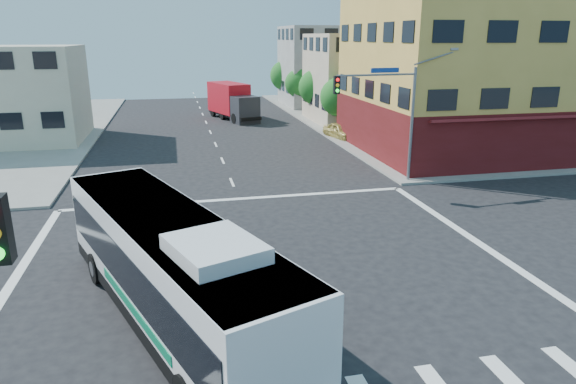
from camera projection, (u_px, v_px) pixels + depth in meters
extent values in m
plane|color=black|center=(270.00, 272.00, 19.84)|extent=(120.00, 120.00, 0.00)
cube|color=gray|center=(510.00, 114.00, 59.77)|extent=(50.00, 50.00, 0.15)
cube|color=gold|center=(482.00, 60.00, 39.24)|extent=(18.00, 15.00, 14.00)
cube|color=#591417|center=(475.00, 125.00, 40.69)|extent=(18.09, 15.08, 4.00)
cube|color=maroon|center=(537.00, 118.00, 33.59)|extent=(16.00, 1.60, 0.51)
cube|color=#C6B198|center=(369.00, 78.00, 53.82)|extent=(12.00, 10.00, 9.00)
cube|color=#A2A29D|center=(330.00, 66.00, 66.75)|extent=(12.00, 10.00, 10.00)
cube|color=beige|center=(6.00, 95.00, 43.18)|extent=(12.00, 10.00, 8.00)
cylinder|color=slate|center=(412.00, 126.00, 31.15)|extent=(0.18, 0.18, 7.00)
cylinder|color=slate|center=(377.00, 75.00, 29.50)|extent=(5.01, 0.62, 0.12)
cube|color=black|center=(337.00, 85.00, 28.89)|extent=(0.32, 0.30, 1.00)
sphere|color=#FF0C0C|center=(338.00, 80.00, 28.65)|extent=(0.20, 0.20, 0.20)
sphere|color=yellow|center=(338.00, 85.00, 28.74)|extent=(0.20, 0.20, 0.20)
sphere|color=#19FF33|center=(337.00, 91.00, 28.82)|extent=(0.20, 0.20, 0.20)
cube|color=navy|center=(385.00, 70.00, 29.58)|extent=(1.80, 0.22, 0.28)
cube|color=gray|center=(454.00, 49.00, 30.60)|extent=(0.50, 0.22, 0.14)
cylinder|color=#392615|center=(339.00, 123.00, 48.17)|extent=(0.28, 0.28, 1.92)
sphere|color=#1D601B|center=(339.00, 97.00, 47.47)|extent=(3.60, 3.60, 3.60)
sphere|color=#1D601B|center=(345.00, 87.00, 47.01)|extent=(2.52, 2.52, 2.52)
cylinder|color=#392615|center=(316.00, 111.00, 55.63)|extent=(0.28, 0.28, 1.99)
sphere|color=#1D601B|center=(316.00, 87.00, 54.90)|extent=(3.80, 3.80, 3.80)
sphere|color=#1D601B|center=(321.00, 78.00, 54.42)|extent=(2.66, 2.66, 2.66)
cylinder|color=#392615|center=(299.00, 102.00, 63.12)|extent=(0.28, 0.28, 1.89)
sphere|color=#1D601B|center=(299.00, 83.00, 62.45)|extent=(3.40, 3.40, 3.40)
sphere|color=#1D601B|center=(302.00, 76.00, 62.00)|extent=(2.38, 2.38, 2.38)
cylinder|color=#392615|center=(285.00, 95.00, 70.57)|extent=(0.28, 0.28, 2.03)
sphere|color=#1D601B|center=(285.00, 76.00, 69.81)|extent=(4.00, 4.00, 4.00)
sphere|color=#1D601B|center=(288.00, 68.00, 69.32)|extent=(2.80, 2.80, 2.80)
cube|color=black|center=(173.00, 305.00, 16.16)|extent=(7.38, 13.31, 0.49)
cube|color=white|center=(170.00, 266.00, 15.77)|extent=(7.36, 13.28, 3.13)
cube|color=black|center=(170.00, 260.00, 15.71)|extent=(7.27, 12.94, 1.37)
cube|color=black|center=(111.00, 207.00, 20.93)|extent=(2.42, 0.99, 1.48)
cube|color=#E5590C|center=(108.00, 181.00, 20.64)|extent=(1.98, 0.81, 0.31)
cube|color=white|center=(167.00, 220.00, 15.33)|extent=(7.21, 13.02, 0.13)
cube|color=white|center=(215.00, 249.00, 12.64)|extent=(2.70, 2.96, 0.39)
cube|color=#036F44|center=(133.00, 310.00, 14.81)|extent=(2.20, 5.63, 0.31)
cube|color=#036F44|center=(221.00, 285.00, 16.31)|extent=(2.20, 5.63, 0.31)
cylinder|color=black|center=(96.00, 268.00, 18.82)|extent=(0.72, 1.18, 1.14)
cylinder|color=#99999E|center=(92.00, 269.00, 18.74)|extent=(0.25, 0.55, 0.57)
cylinder|color=black|center=(165.00, 252.00, 20.22)|extent=(0.72, 1.18, 1.14)
cylinder|color=#99999E|center=(168.00, 251.00, 20.30)|extent=(0.25, 0.55, 0.57)
cylinder|color=black|center=(280.00, 359.00, 13.51)|extent=(0.72, 1.18, 1.14)
cylinder|color=#99999E|center=(285.00, 357.00, 13.59)|extent=(0.25, 0.55, 0.57)
cube|color=#26262B|center=(245.00, 110.00, 53.52)|extent=(3.06, 3.00, 2.78)
cube|color=black|center=(249.00, 107.00, 52.56)|extent=(2.16, 0.78, 1.07)
cube|color=#B70E1A|center=(229.00, 98.00, 56.62)|extent=(4.30, 6.48, 3.20)
cube|color=black|center=(234.00, 114.00, 56.04)|extent=(4.89, 8.85, 0.32)
cylinder|color=black|center=(235.00, 119.00, 53.40)|extent=(0.62, 1.11, 1.07)
cylinder|color=black|center=(254.00, 117.00, 54.49)|extent=(0.62, 1.11, 1.07)
cylinder|color=black|center=(223.00, 115.00, 55.95)|extent=(0.62, 1.11, 1.07)
cylinder|color=black|center=(241.00, 113.00, 57.04)|extent=(0.62, 1.11, 1.07)
cylinder|color=black|center=(213.00, 112.00, 58.15)|extent=(0.62, 1.11, 1.07)
cylinder|color=black|center=(231.00, 110.00, 59.24)|extent=(0.62, 1.11, 1.07)
imported|color=tan|center=(340.00, 131.00, 45.51)|extent=(2.55, 4.35, 1.39)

